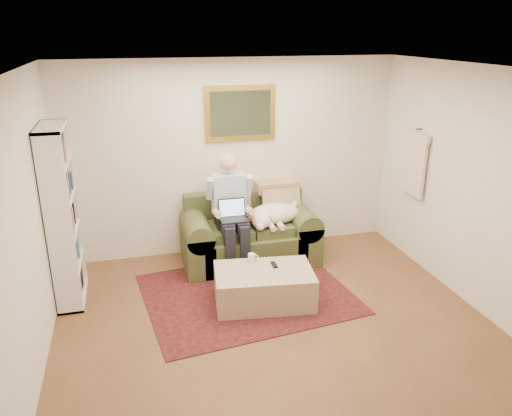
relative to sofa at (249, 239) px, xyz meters
name	(u,v)px	position (x,y,z in m)	size (l,w,h in m)	color
room_shell	(280,212)	(-0.12, -1.67, 1.00)	(4.51, 5.00, 2.61)	brown
rug	(247,294)	(-0.25, -0.88, -0.30)	(2.31, 1.85, 0.01)	black
sofa	(249,239)	(0.00, 0.00, 0.00)	(1.75, 0.89, 1.05)	#43502A
seated_man	(232,215)	(-0.26, -0.16, 0.43)	(0.58, 0.82, 1.47)	#8CAFD8
laptop	(233,214)	(-0.26, -0.23, 0.47)	(0.34, 0.27, 0.25)	black
sleeping_dog	(274,214)	(0.31, -0.09, 0.37)	(0.72, 0.45, 0.27)	white
ottoman	(264,287)	(-0.11, -1.10, -0.10)	(1.09, 0.69, 0.40)	tan
coffee_mug	(252,258)	(-0.18, -0.85, 0.14)	(0.08, 0.08, 0.10)	white
tv_remote	(274,265)	(0.04, -1.00, 0.10)	(0.05, 0.15, 0.02)	black
bookshelf	(62,216)	(-2.22, -0.42, 0.70)	(0.28, 0.80, 2.00)	white
wall_mirror	(240,113)	(0.00, 0.45, 1.60)	(0.94, 0.04, 0.72)	gold
hanging_shirt	(414,160)	(2.07, -0.42, 1.05)	(0.06, 0.52, 0.90)	#F3C9C9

